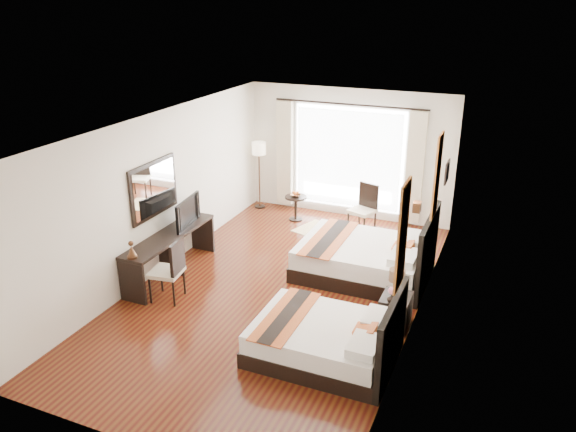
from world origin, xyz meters
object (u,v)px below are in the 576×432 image
at_px(bed_near, 328,339).
at_px(television, 183,212).
at_px(side_table, 296,208).
at_px(bed_far, 368,258).
at_px(nightstand, 395,311).
at_px(desk_chair, 168,281).
at_px(console_desk, 171,254).
at_px(fruit_bowl, 296,195).
at_px(floor_lamp, 259,153).
at_px(table_lamp, 397,277).
at_px(vase, 391,298).
at_px(window_chair, 362,218).

relative_size(bed_near, television, 2.13).
xyz_separation_m(television, side_table, (1.04, 2.74, -0.74)).
relative_size(bed_near, side_table, 3.51).
bearing_deg(bed_far, nightstand, -59.99).
height_order(television, desk_chair, television).
xyz_separation_m(console_desk, fruit_bowl, (1.06, 3.17, 0.19)).
bearing_deg(floor_lamp, table_lamp, -42.26).
xyz_separation_m(side_table, fruit_bowl, (0.00, -0.02, 0.30)).
height_order(vase, console_desk, console_desk).
distance_m(nightstand, television, 4.10).
height_order(table_lamp, fruit_bowl, table_lamp).
relative_size(desk_chair, window_chair, 1.02).
height_order(console_desk, television, television).
bearing_deg(vase, console_desk, 175.43).
bearing_deg(bed_far, window_chair, 108.60).
xyz_separation_m(table_lamp, vase, (0.00, -0.30, -0.19)).
bearing_deg(console_desk, floor_lamp, 89.96).
bearing_deg(floor_lamp, television, -89.68).
xyz_separation_m(bed_far, window_chair, (-0.61, 1.81, -0.02)).
relative_size(console_desk, desk_chair, 2.13).
distance_m(vase, floor_lamp, 5.61).
bearing_deg(television, fruit_bowl, -28.38).
bearing_deg(floor_lamp, desk_chair, -83.97).
bearing_deg(television, bed_near, -124.37).
distance_m(console_desk, window_chair, 4.04).
relative_size(bed_far, television, 2.49).
xyz_separation_m(bed_far, nightstand, (0.82, -1.42, -0.08)).
relative_size(table_lamp, floor_lamp, 0.24).
bearing_deg(fruit_bowl, bed_far, -41.37).
height_order(nightstand, television, television).
xyz_separation_m(table_lamp, side_table, (-2.91, 3.21, -0.48)).
xyz_separation_m(desk_chair, floor_lamp, (-0.46, 4.34, 0.98)).
height_order(vase, television, television).
bearing_deg(console_desk, nightstand, -1.68).
bearing_deg(side_table, television, -110.82).
height_order(desk_chair, window_chair, desk_chair).
height_order(bed_far, window_chair, bed_far).
distance_m(nightstand, side_table, 4.43).
bearing_deg(nightstand, television, 171.83).
xyz_separation_m(vase, side_table, (-2.91, 3.51, -0.30)).
xyz_separation_m(console_desk, side_table, (1.06, 3.19, -0.11)).
height_order(bed_far, vase, bed_far).
relative_size(bed_far, floor_lamp, 1.45).
xyz_separation_m(bed_near, vase, (0.63, 0.92, 0.29)).
bearing_deg(side_table, bed_near, -62.76).
relative_size(desk_chair, side_table, 1.90).
distance_m(television, desk_chair, 1.47).
xyz_separation_m(table_lamp, floor_lamp, (-3.97, 3.60, 0.54)).
bearing_deg(console_desk, television, 87.48).
height_order(bed_far, table_lamp, bed_far).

